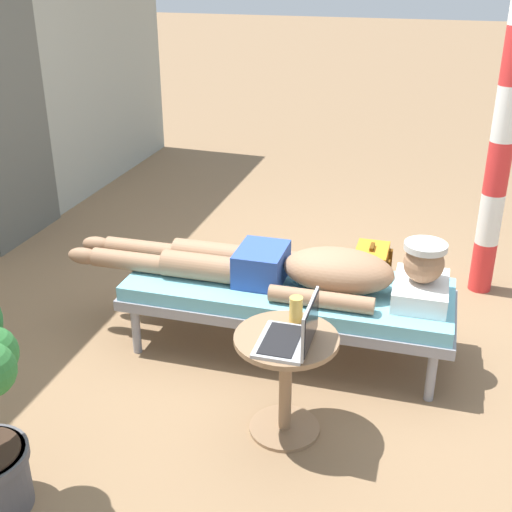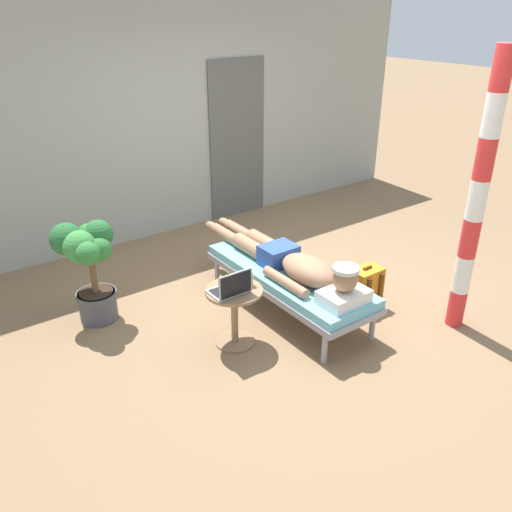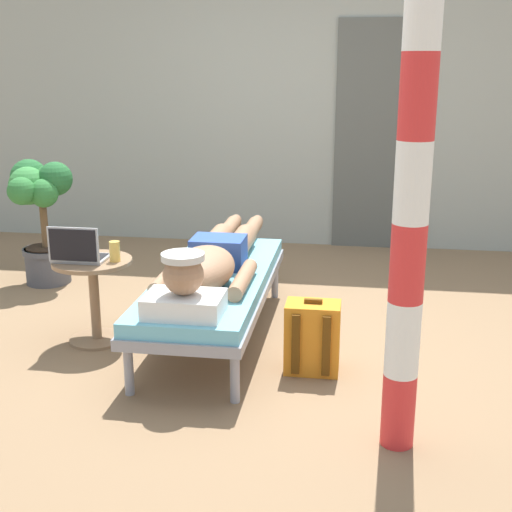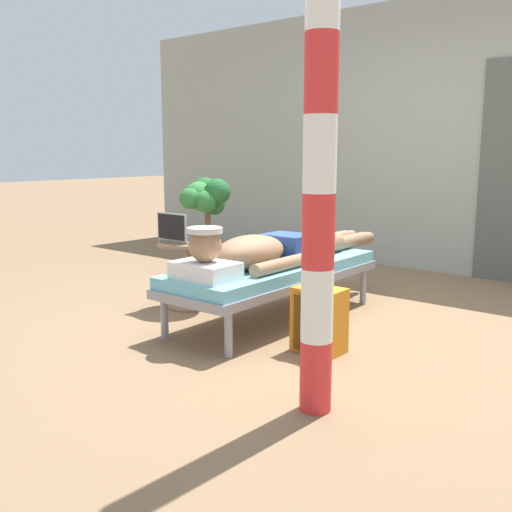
{
  "view_description": "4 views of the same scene",
  "coord_description": "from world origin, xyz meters",
  "px_view_note": "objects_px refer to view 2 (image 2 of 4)",
  "views": [
    {
      "loc": [
        -3.44,
        -0.8,
        2.12
      ],
      "look_at": [
        -0.28,
        0.1,
        0.6
      ],
      "focal_mm": 46.87,
      "sensor_mm": 36.0,
      "label": 1
    },
    {
      "loc": [
        -3.0,
        -3.39,
        2.67
      ],
      "look_at": [
        -0.4,
        0.19,
        0.52
      ],
      "focal_mm": 37.0,
      "sensor_mm": 36.0,
      "label": 2
    },
    {
      "loc": [
        0.65,
        -3.98,
        1.67
      ],
      "look_at": [
        0.03,
        0.13,
        0.49
      ],
      "focal_mm": 47.95,
      "sensor_mm": 36.0,
      "label": 3
    },
    {
      "loc": [
        2.3,
        -3.36,
        1.21
      ],
      "look_at": [
        -0.3,
        -0.16,
        0.47
      ],
      "focal_mm": 41.04,
      "sensor_mm": 36.0,
      "label": 4
    }
  ],
  "objects_px": {
    "backpack": "(365,288)",
    "side_table": "(234,307)",
    "lounge_chair": "(288,277)",
    "potted_plant": "(87,260)",
    "porch_post": "(477,200)",
    "laptop": "(231,288)",
    "drink_glass": "(249,278)",
    "person_reclining": "(292,262)"
  },
  "relations": [
    {
      "from": "lounge_chair",
      "to": "potted_plant",
      "type": "relative_size",
      "value": 1.93
    },
    {
      "from": "backpack",
      "to": "potted_plant",
      "type": "height_order",
      "value": "potted_plant"
    },
    {
      "from": "backpack",
      "to": "lounge_chair",
      "type": "bearing_deg",
      "value": 149.02
    },
    {
      "from": "side_table",
      "to": "potted_plant",
      "type": "distance_m",
      "value": 1.38
    },
    {
      "from": "lounge_chair",
      "to": "laptop",
      "type": "height_order",
      "value": "laptop"
    },
    {
      "from": "lounge_chair",
      "to": "drink_glass",
      "type": "height_order",
      "value": "drink_glass"
    },
    {
      "from": "person_reclining",
      "to": "laptop",
      "type": "xyz_separation_m",
      "value": [
        -0.77,
        -0.17,
        0.06
      ]
    },
    {
      "from": "drink_glass",
      "to": "backpack",
      "type": "relative_size",
      "value": 0.29
    },
    {
      "from": "side_table",
      "to": "porch_post",
      "type": "bearing_deg",
      "value": -27.51
    },
    {
      "from": "person_reclining",
      "to": "potted_plant",
      "type": "bearing_deg",
      "value": 148.24
    },
    {
      "from": "person_reclining",
      "to": "potted_plant",
      "type": "height_order",
      "value": "potted_plant"
    },
    {
      "from": "lounge_chair",
      "to": "person_reclining",
      "type": "bearing_deg",
      "value": -90.0
    },
    {
      "from": "person_reclining",
      "to": "porch_post",
      "type": "height_order",
      "value": "porch_post"
    },
    {
      "from": "drink_glass",
      "to": "person_reclining",
      "type": "bearing_deg",
      "value": 12.32
    },
    {
      "from": "laptop",
      "to": "person_reclining",
      "type": "bearing_deg",
      "value": 12.1
    },
    {
      "from": "porch_post",
      "to": "lounge_chair",
      "type": "bearing_deg",
      "value": 134.61
    },
    {
      "from": "potted_plant",
      "to": "porch_post",
      "type": "relative_size",
      "value": 0.4
    },
    {
      "from": "laptop",
      "to": "drink_glass",
      "type": "distance_m",
      "value": 0.21
    },
    {
      "from": "potted_plant",
      "to": "side_table",
      "type": "bearing_deg",
      "value": -52.09
    },
    {
      "from": "person_reclining",
      "to": "porch_post",
      "type": "distance_m",
      "value": 1.65
    },
    {
      "from": "person_reclining",
      "to": "laptop",
      "type": "relative_size",
      "value": 7.0
    },
    {
      "from": "drink_glass",
      "to": "backpack",
      "type": "bearing_deg",
      "value": -10.2
    },
    {
      "from": "lounge_chair",
      "to": "backpack",
      "type": "relative_size",
      "value": 4.32
    },
    {
      "from": "porch_post",
      "to": "potted_plant",
      "type": "bearing_deg",
      "value": 142.62
    },
    {
      "from": "drink_glass",
      "to": "backpack",
      "type": "xyz_separation_m",
      "value": [
        1.2,
        -0.22,
        -0.39
      ]
    },
    {
      "from": "side_table",
      "to": "potted_plant",
      "type": "height_order",
      "value": "potted_plant"
    },
    {
      "from": "laptop",
      "to": "backpack",
      "type": "relative_size",
      "value": 0.73
    },
    {
      "from": "drink_glass",
      "to": "porch_post",
      "type": "height_order",
      "value": "porch_post"
    },
    {
      "from": "laptop",
      "to": "porch_post",
      "type": "distance_m",
      "value": 2.14
    },
    {
      "from": "side_table",
      "to": "potted_plant",
      "type": "relative_size",
      "value": 0.55
    },
    {
      "from": "laptop",
      "to": "drink_glass",
      "type": "xyz_separation_m",
      "value": [
        0.21,
        0.04,
        0.0
      ]
    },
    {
      "from": "side_table",
      "to": "laptop",
      "type": "xyz_separation_m",
      "value": [
        -0.06,
        -0.05,
        0.23
      ]
    },
    {
      "from": "person_reclining",
      "to": "side_table",
      "type": "distance_m",
      "value": 0.74
    },
    {
      "from": "backpack",
      "to": "potted_plant",
      "type": "bearing_deg",
      "value": 149.31
    },
    {
      "from": "potted_plant",
      "to": "porch_post",
      "type": "xyz_separation_m",
      "value": [
        2.63,
        -2.01,
        0.59
      ]
    },
    {
      "from": "lounge_chair",
      "to": "backpack",
      "type": "xyz_separation_m",
      "value": [
        0.64,
        -0.38,
        -0.15
      ]
    },
    {
      "from": "lounge_chair",
      "to": "potted_plant",
      "type": "height_order",
      "value": "potted_plant"
    },
    {
      "from": "backpack",
      "to": "side_table",
      "type": "bearing_deg",
      "value": 170.56
    },
    {
      "from": "person_reclining",
      "to": "side_table",
      "type": "bearing_deg",
      "value": -170.88
    },
    {
      "from": "person_reclining",
      "to": "drink_glass",
      "type": "distance_m",
      "value": 0.58
    },
    {
      "from": "person_reclining",
      "to": "laptop",
      "type": "height_order",
      "value": "laptop"
    },
    {
      "from": "person_reclining",
      "to": "backpack",
      "type": "xyz_separation_m",
      "value": [
        0.64,
        -0.34,
        -0.32
      ]
    }
  ]
}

